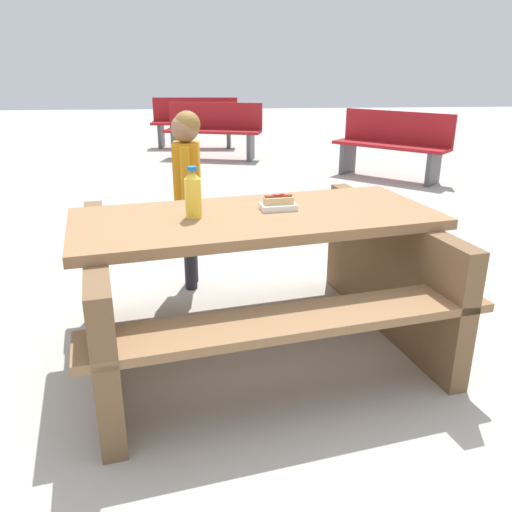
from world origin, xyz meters
name	(u,v)px	position (x,y,z in m)	size (l,w,h in m)	color
ground_plane	(256,346)	(0.00, 0.00, 0.00)	(30.00, 30.00, 0.00)	#B7B2A8
picnic_table	(256,270)	(0.00, 0.00, 0.44)	(2.05, 1.75, 0.75)	olive
soda_bottle	(193,194)	(-0.31, -0.04, 0.87)	(0.08, 0.08, 0.25)	yellow
hotdog_tray	(278,204)	(0.12, 0.07, 0.78)	(0.19, 0.13, 0.08)	white
child_in_coat	(188,178)	(-0.37, 0.87, 0.75)	(0.19, 0.29, 1.18)	#262633
park_bench_near	(392,144)	(2.13, 4.24, 0.45)	(1.37, 1.31, 0.85)	maroon
park_bench_mid	(214,129)	(-0.18, 5.92, 0.45)	(1.55, 0.78, 0.85)	maroon
park_bench_far	(195,121)	(-0.50, 7.09, 0.45)	(1.53, 0.53, 0.85)	maroon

